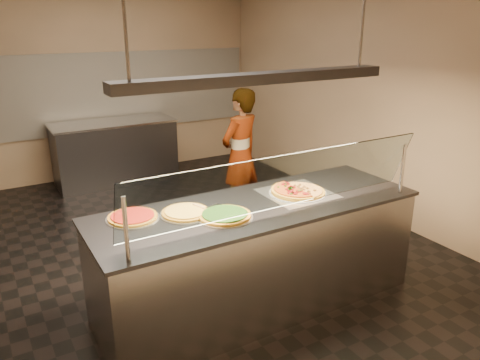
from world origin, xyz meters
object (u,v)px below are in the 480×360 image
pizza_spinach (225,215)px  pizza_cheese (185,212)px  perforated_tray (297,193)px  half_pizza_pepperoni (287,192)px  serving_counter (257,255)px  sneeze_guard (283,182)px  pizza_spatula (206,206)px  worker (240,155)px  heat_lamp_housing (260,78)px  half_pizza_sausage (307,188)px  pizza_tomato (133,217)px  prep_table (115,152)px

pizza_spinach → pizza_cheese: bearing=137.3°
perforated_tray → half_pizza_pepperoni: (-0.11, -0.00, 0.03)m
serving_counter → half_pizza_pepperoni: bearing=7.0°
sneeze_guard → half_pizza_pepperoni: (0.32, 0.38, -0.26)m
sneeze_guard → pizza_spatula: bearing=132.8°
half_pizza_pepperoni → worker: (0.51, 1.68, -0.16)m
heat_lamp_housing → pizza_spatula: bearing=165.1°
half_pizza_sausage → pizza_tomato: half_pizza_sausage is taller
half_pizza_pepperoni → half_pizza_sausage: 0.22m
half_pizza_sausage → worker: (0.29, 1.68, -0.15)m
worker → perforated_tray: bearing=56.3°
pizza_spatula → serving_counter: bearing=-14.9°
perforated_tray → pizza_tomato: 1.42m
half_pizza_pepperoni → pizza_cheese: size_ratio=1.15×
perforated_tray → pizza_spinach: pizza_spinach is taller
sneeze_guard → prep_table: (-0.12, 4.20, -0.76)m
pizza_spatula → worker: bearing=52.0°
pizza_cheese → prep_table: 3.79m
sneeze_guard → worker: worker is taller
prep_table → pizza_spatula: bearing=-94.7°
serving_counter → pizza_spatula: pizza_spatula is taller
half_pizza_pepperoni → half_pizza_sausage: half_pizza_pepperoni is taller
sneeze_guard → pizza_spatula: sneeze_guard is taller
half_pizza_sausage → prep_table: half_pizza_sausage is taller
serving_counter → half_pizza_pepperoni: 0.59m
prep_table → heat_lamp_housing: 4.13m
sneeze_guard → pizza_spatula: size_ratio=11.16×
sneeze_guard → half_pizza_sausage: size_ratio=5.42×
pizza_cheese → pizza_tomato: (-0.39, 0.12, -0.00)m
pizza_cheese → heat_lamp_housing: heat_lamp_housing is taller
half_pizza_pepperoni → worker: worker is taller
pizza_tomato → pizza_spatula: pizza_spatula is taller
serving_counter → sneeze_guard: bearing=-90.0°
serving_counter → prep_table: same height
pizza_cheese → worker: size_ratio=0.25×
half_pizza_pepperoni → pizza_cheese: half_pizza_pepperoni is taller
pizza_spinach → pizza_cheese: size_ratio=1.08×
worker → pizza_cheese: bearing=27.9°
pizza_cheese → prep_table: pizza_cheese is taller
half_pizza_pepperoni → prep_table: (-0.43, 3.82, -0.50)m
prep_table → sneeze_guard: bearing=-88.4°
perforated_tray → pizza_tomato: (-1.41, 0.20, 0.01)m
half_pizza_sausage → heat_lamp_housing: 1.13m
perforated_tray → worker: (0.40, 1.68, -0.13)m
pizza_cheese → prep_table: size_ratio=0.23×
serving_counter → pizza_tomato: bearing=166.1°
pizza_cheese → worker: 2.14m
pizza_spatula → half_pizza_pepperoni: bearing=-5.7°
pizza_cheese → half_pizza_sausage: bearing=-4.3°
half_pizza_sausage → heat_lamp_housing: bearing=-176.0°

